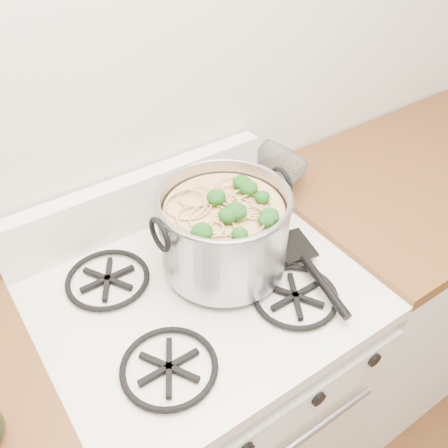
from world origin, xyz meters
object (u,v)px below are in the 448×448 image
gas_range (205,395)px  glass_bowl (247,181)px  spatula (293,244)px  stock_pot (224,231)px

gas_range → glass_bowl: size_ratio=7.57×
spatula → glass_bowl: bearing=90.4°
gas_range → stock_pot: bearing=20.8°
gas_range → stock_pot: 0.60m
gas_range → stock_pot: stock_pot is taller
spatula → stock_pot: bearing=174.5°
gas_range → glass_bowl: bearing=38.4°
glass_bowl → stock_pot: bearing=-136.5°
gas_range → glass_bowl: glass_bowl is taller
stock_pot → spatula: size_ratio=1.11×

